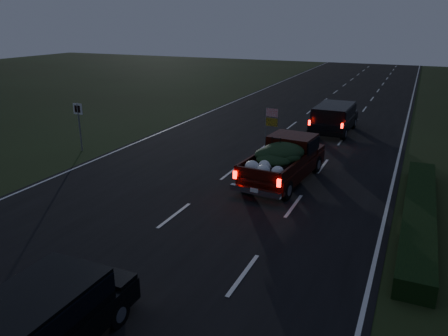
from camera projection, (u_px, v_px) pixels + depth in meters
The scene contains 7 objects.
ground at pixel (174, 216), 15.28m from camera, with size 120.00×120.00×0.00m, color black.
road_asphalt at pixel (174, 215), 15.28m from camera, with size 14.00×120.00×0.02m, color black.
hedge_row at pixel (419, 213), 14.75m from camera, with size 1.00×10.00×0.60m, color black.
route_sign at pixel (79, 119), 22.36m from camera, with size 0.55×0.08×2.50m.
pickup_truck at pixel (284, 158), 18.29m from camera, with size 2.43×5.33×2.71m.
lead_suv at pixel (334, 116), 26.11m from camera, with size 2.12×4.88×1.39m.
rear_suv at pixel (33, 322), 8.50m from camera, with size 1.99×4.29×1.23m.
Camera 1 is at (7.29, -11.99, 6.52)m, focal length 35.00 mm.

